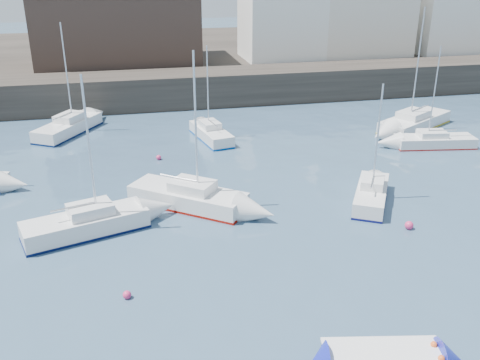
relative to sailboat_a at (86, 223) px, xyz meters
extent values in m
plane|color=#2D4760|center=(8.34, -10.31, -0.57)|extent=(220.00, 220.00, 0.00)
cube|color=#28231E|center=(8.34, 24.69, 0.93)|extent=(90.00, 5.00, 3.00)
cube|color=#28231E|center=(8.34, 42.69, 0.83)|extent=(90.00, 32.00, 2.80)
cube|color=beige|center=(28.34, 31.69, 6.73)|extent=(10.00, 8.00, 9.00)
cube|color=white|center=(39.34, 31.19, 5.98)|extent=(9.00, 7.00, 7.50)
cube|color=white|center=(19.34, 31.19, 5.48)|extent=(8.00, 7.00, 6.50)
cube|color=#3D2D26|center=(2.34, 32.69, 5.73)|extent=(16.00, 10.00, 7.00)
cube|color=white|center=(10.22, -12.31, 0.16)|extent=(4.32, 2.49, 0.09)
cube|color=white|center=(10.22, -12.31, -0.06)|extent=(3.36, 1.78, 0.46)
cube|color=tan|center=(10.22, -12.31, 0.06)|extent=(0.51, 1.23, 0.07)
cylinder|color=white|center=(9.40, -11.18, -0.17)|extent=(0.21, 0.21, 0.40)
cylinder|color=white|center=(10.41, -11.38, -0.17)|extent=(0.21, 0.21, 0.40)
cylinder|color=white|center=(11.41, -11.57, -0.17)|extent=(0.21, 0.21, 0.40)
cube|color=silver|center=(-0.04, -0.01, -0.07)|extent=(6.46, 3.71, 1.01)
cube|color=#07103D|center=(-0.04, -0.01, -0.50)|extent=(6.52, 3.75, 0.13)
cube|color=silver|center=(0.26, 0.08, 0.72)|extent=(2.50, 2.05, 0.56)
cylinder|color=silver|center=(0.55, 0.17, 3.98)|extent=(0.11, 0.11, 7.07)
cube|color=silver|center=(5.42, 2.13, -0.07)|extent=(6.62, 5.80, 1.01)
cube|color=#850D04|center=(5.42, 2.13, -0.50)|extent=(6.69, 5.86, 0.13)
cube|color=silver|center=(5.69, 1.92, 0.72)|extent=(2.84, 2.71, 0.56)
cylinder|color=silver|center=(5.95, 1.72, 4.30)|extent=(0.11, 0.11, 7.72)
cube|color=silver|center=(15.71, 0.31, -0.11)|extent=(3.95, 5.22, 0.92)
cube|color=#0B0C43|center=(15.71, 0.31, -0.51)|extent=(3.99, 5.27, 0.12)
cube|color=silver|center=(15.83, 0.53, 0.60)|extent=(1.95, 2.15, 0.51)
cylinder|color=silver|center=(15.96, 0.75, 3.27)|extent=(0.10, 0.10, 5.85)
cube|color=silver|center=(24.55, 8.29, -0.17)|extent=(5.91, 2.67, 0.79)
cube|color=maroon|center=(24.55, 8.29, -0.52)|extent=(5.97, 2.69, 0.11)
cube|color=silver|center=(24.27, 8.34, 0.44)|extent=(2.18, 1.65, 0.44)
cylinder|color=silver|center=(23.99, 8.38, 3.50)|extent=(0.09, 0.09, 6.55)
cube|color=silver|center=(8.70, 13.56, -0.13)|extent=(2.73, 5.59, 0.88)
cube|color=#05439C|center=(8.70, 13.56, -0.51)|extent=(2.76, 5.64, 0.12)
cube|color=silver|center=(8.64, 13.82, 0.55)|extent=(1.63, 2.09, 0.49)
cylinder|color=silver|center=(8.59, 14.08, 3.39)|extent=(0.10, 0.10, 6.16)
cube|color=silver|center=(25.50, 12.91, -0.09)|extent=(7.63, 5.90, 0.96)
cube|color=gold|center=(25.50, 12.91, -0.50)|extent=(7.71, 5.95, 0.13)
cube|color=silver|center=(25.18, 12.72, 0.66)|extent=(3.16, 2.88, 0.53)
cylinder|color=silver|center=(24.86, 12.53, 4.68)|extent=(0.11, 0.11, 8.59)
cube|color=silver|center=(-2.14, 17.47, -0.08)|extent=(5.17, 6.66, 0.98)
cube|color=#06153C|center=(-2.14, 17.47, -0.50)|extent=(5.23, 6.73, 0.13)
cube|color=silver|center=(-1.97, 17.75, 0.68)|extent=(2.53, 2.77, 0.54)
cylinder|color=silver|center=(-1.80, 18.03, 4.16)|extent=(0.11, 0.11, 7.51)
sphere|color=#DA3069|center=(1.83, -6.13, -0.57)|extent=(0.36, 0.36, 0.36)
sphere|color=#DA3069|center=(16.24, -3.09, -0.57)|extent=(0.45, 0.45, 0.45)
sphere|color=#DA3069|center=(4.39, 9.96, -0.57)|extent=(0.35, 0.35, 0.35)
camera|label=1|loc=(2.40, -25.15, 12.50)|focal=40.00mm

